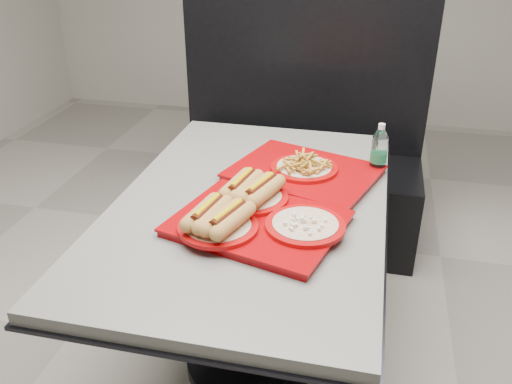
% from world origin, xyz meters
% --- Properties ---
extents(ground, '(6.00, 6.00, 0.00)m').
position_xyz_m(ground, '(0.00, 0.00, 0.00)').
color(ground, gray).
rests_on(ground, ground).
extents(diner_table, '(0.92, 1.42, 0.75)m').
position_xyz_m(diner_table, '(0.00, 0.00, 0.58)').
color(diner_table, black).
rests_on(diner_table, ground).
extents(booth_bench, '(1.30, 0.57, 1.35)m').
position_xyz_m(booth_bench, '(0.00, 1.09, 0.40)').
color(booth_bench, black).
rests_on(booth_bench, ground).
extents(tray_near, '(0.58, 0.51, 0.11)m').
position_xyz_m(tray_near, '(0.04, -0.16, 0.79)').
color(tray_near, '#920307').
rests_on(tray_near, diner_table).
extents(tray_far, '(0.60, 0.53, 0.10)m').
position_xyz_m(tray_far, '(0.15, 0.22, 0.78)').
color(tray_far, '#920307').
rests_on(tray_far, diner_table).
extents(water_bottle, '(0.06, 0.06, 0.19)m').
position_xyz_m(water_bottle, '(0.41, 0.32, 0.83)').
color(water_bottle, silver).
rests_on(water_bottle, diner_table).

